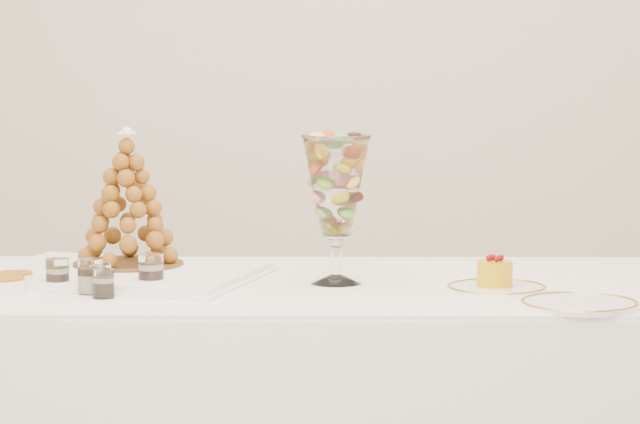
{
  "coord_description": "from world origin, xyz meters",
  "views": [
    {
      "loc": [
        0.3,
        -3.3,
        1.36
      ],
      "look_at": [
        0.06,
        0.22,
        0.96
      ],
      "focal_mm": 85.0,
      "sensor_mm": 36.0,
      "label": 1
    }
  ],
  "objects": [
    {
      "name": "verrine_a",
      "position": [
        -0.51,
        -0.0,
        0.84
      ],
      "size": [
        0.06,
        0.06,
        0.07
      ],
      "primitive_type": "cylinder",
      "rotation": [
        0.0,
        0.0,
        -0.18
      ],
      "color": "white",
      "rests_on": "buffet_table"
    },
    {
      "name": "verrine_c",
      "position": [
        -0.31,
        0.04,
        0.84
      ],
      "size": [
        0.06,
        0.06,
        0.08
      ],
      "primitive_type": "cylinder",
      "rotation": [
        0.0,
        0.0,
        -0.0
      ],
      "color": "white",
      "rests_on": "buffet_table"
    },
    {
      "name": "spare_plate",
      "position": [
        0.63,
        -0.14,
        0.81
      ],
      "size": [
        0.25,
        0.25,
        0.01
      ],
      "primitive_type": "cylinder",
      "color": "white",
      "rests_on": "buffet_table"
    },
    {
      "name": "ramekin_back",
      "position": [
        -0.62,
        0.03,
        0.82
      ],
      "size": [
        0.1,
        0.1,
        0.03
      ],
      "primitive_type": "cylinder",
      "color": "white",
      "rests_on": "buffet_table"
    },
    {
      "name": "lace_tray",
      "position": [
        -0.4,
        0.18,
        0.82
      ],
      "size": [
        0.69,
        0.58,
        0.02
      ],
      "primitive_type": "cube",
      "rotation": [
        0.0,
        0.0,
        -0.22
      ],
      "color": "white",
      "rests_on": "buffet_table"
    },
    {
      "name": "cake_plate",
      "position": [
        0.47,
        0.05,
        0.81
      ],
      "size": [
        0.23,
        0.23,
        0.01
      ],
      "primitive_type": "cylinder",
      "color": "white",
      "rests_on": "buffet_table"
    },
    {
      "name": "mousse_cake",
      "position": [
        0.46,
        0.06,
        0.85
      ],
      "size": [
        0.08,
        0.08,
        0.07
      ],
      "color": "#DCA30A",
      "rests_on": "cake_plate"
    },
    {
      "name": "macaron_vase",
      "position": [
        0.1,
        0.13,
        1.03
      ],
      "size": [
        0.16,
        0.16,
        0.34
      ],
      "color": "white",
      "rests_on": "buffet_table"
    },
    {
      "name": "verrine_e",
      "position": [
        -0.39,
        -0.1,
        0.84
      ],
      "size": [
        0.06,
        0.06,
        0.06
      ],
      "primitive_type": "cylinder",
      "rotation": [
        0.0,
        0.0,
        0.32
      ],
      "color": "white",
      "rests_on": "buffet_table"
    },
    {
      "name": "verrine_b",
      "position": [
        -0.41,
        -0.03,
        0.84
      ],
      "size": [
        0.05,
        0.05,
        0.06
      ],
      "primitive_type": "cylinder",
      "rotation": [
        0.0,
        0.0,
        0.1
      ],
      "color": "white",
      "rests_on": "buffet_table"
    },
    {
      "name": "ramekin_front",
      "position": [
        -0.62,
        -0.06,
        0.82
      ],
      "size": [
        0.1,
        0.1,
        0.03
      ],
      "primitive_type": "cylinder",
      "color": "white",
      "rests_on": "buffet_table"
    },
    {
      "name": "verrine_d",
      "position": [
        -0.43,
        -0.04,
        0.84
      ],
      "size": [
        0.07,
        0.07,
        0.08
      ],
      "primitive_type": "cylinder",
      "rotation": [
        0.0,
        0.0,
        -0.15
      ],
      "color": "white",
      "rests_on": "buffet_table"
    },
    {
      "name": "croquembouche",
      "position": [
        -0.4,
        0.26,
        0.99
      ],
      "size": [
        0.27,
        0.27,
        0.33
      ],
      "rotation": [
        0.0,
        0.0,
        -0.27
      ],
      "color": "brown",
      "rests_on": "lace_tray"
    }
  ]
}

